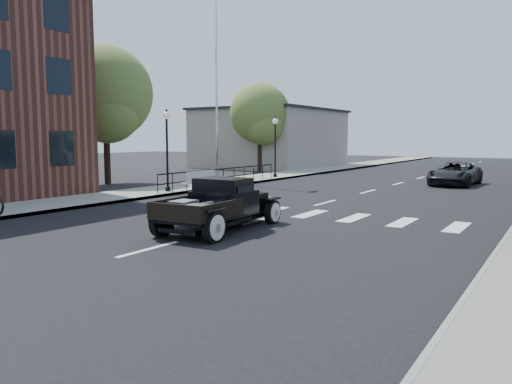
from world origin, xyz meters
The scene contains 14 objects.
ground centered at (0.00, 0.00, 0.00)m, with size 120.00×120.00×0.00m, color black.
road centered at (0.00, 15.00, 0.01)m, with size 14.00×80.00×0.02m, color black.
road_markings centered at (0.00, 10.00, 0.00)m, with size 12.00×60.00×0.06m, color silver, non-canonical shape.
sidewalk_left centered at (-8.50, 15.00, 0.07)m, with size 3.00×80.00×0.15m, color gray.
low_building_left centered at (-15.00, 28.00, 2.50)m, with size 10.00×12.00×5.00m, color #A59B8B.
railing centered at (-7.30, 10.00, 0.65)m, with size 0.08×10.00×1.00m, color black, non-canonical shape.
banner centered at (-7.22, 8.00, 0.45)m, with size 0.04×2.20×0.60m, color silver, non-canonical shape.
lamp_post_b centered at (-7.60, 6.00, 2.07)m, with size 0.36×0.36×3.83m, color black, non-canonical shape.
lamp_post_c centered at (-7.60, 16.00, 2.07)m, with size 0.36×0.36×3.83m, color black, non-canonical shape.
flagpole centered at (-9.20, 12.00, 5.92)m, with size 0.12×0.12×11.54m, color silver.
big_tree_near centered at (-14.00, 8.00, 3.90)m, with size 5.31×5.31×7.80m, color #53672C, non-canonical shape.
big_tree_far centered at (-12.50, 22.00, 3.45)m, with size 4.70×4.70×6.90m, color #53672C, non-canonical shape.
hotrod_pickup centered at (-0.07, -0.09, 0.77)m, with size 2.07×4.43×1.53m, color black, non-canonical shape.
second_car centered at (2.89, 17.87, 0.64)m, with size 2.14×4.64×1.29m, color black.
Camera 1 is at (8.36, -11.42, 2.66)m, focal length 35.00 mm.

